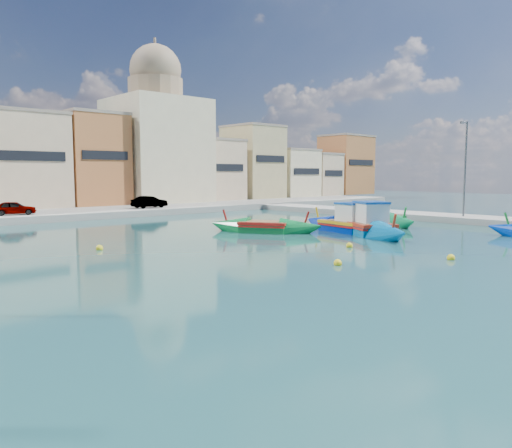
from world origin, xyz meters
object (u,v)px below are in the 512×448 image
luzzu_blue_cabin (347,226)px  luzzu_green (265,228)px  church_block (157,136)px  luzzu_turquoise_cabin (367,228)px  luzzu_cyan_mid (380,220)px  quay_street_lamp (465,168)px

luzzu_blue_cabin → luzzu_green: luzzu_blue_cabin is taller
luzzu_blue_cabin → luzzu_green: size_ratio=1.11×
church_block → luzzu_turquoise_cabin: (-4.64, -33.34, -8.01)m
luzzu_turquoise_cabin → luzzu_cyan_mid: luzzu_turquoise_cabin is taller
quay_street_lamp → luzzu_turquoise_cabin: quay_street_lamp is taller
luzzu_blue_cabin → luzzu_cyan_mid: size_ratio=0.96×
quay_street_lamp → luzzu_blue_cabin: 12.82m
church_block → luzzu_cyan_mid: (1.65, -30.15, -8.12)m
luzzu_blue_cabin → luzzu_turquoise_cabin: bearing=-94.2°
luzzu_blue_cabin → luzzu_cyan_mid: bearing=13.3°
church_block → luzzu_blue_cabin: bearing=-98.1°
church_block → luzzu_blue_cabin: church_block is taller
quay_street_lamp → luzzu_green: size_ratio=1.01×
luzzu_turquoise_cabin → luzzu_blue_cabin: 1.75m
church_block → luzzu_blue_cabin: size_ratio=2.17×
luzzu_cyan_mid → luzzu_green: size_ratio=1.16×
luzzu_green → luzzu_turquoise_cabin: bearing=-51.6°
luzzu_cyan_mid → quay_street_lamp: bearing=-33.6°
church_block → quay_street_lamp: (7.44, -34.00, -4.07)m
church_block → quay_street_lamp: bearing=-77.7°
church_block → luzzu_blue_cabin: (-4.51, -31.60, -8.04)m
luzzu_green → quay_street_lamp: bearing=-20.0°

